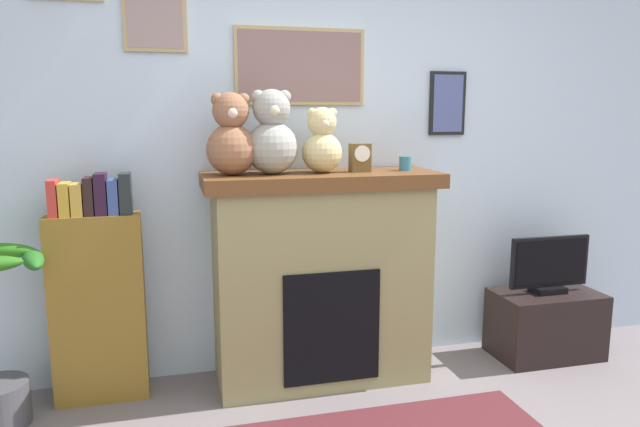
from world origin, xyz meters
TOP-DOWN VIEW (x-y plane):
  - back_wall at (-0.00, 2.00)m, footprint 5.20×0.15m
  - fireplace at (-0.05, 1.70)m, footprint 1.33×0.54m
  - bookshelf at (-1.28, 1.74)m, footprint 0.48×0.16m
  - tv_stand at (1.43, 1.64)m, footprint 0.66×0.40m
  - television at (1.43, 1.64)m, footprint 0.54×0.14m
  - candle_jar at (0.45, 1.68)m, footprint 0.07×0.07m
  - mantel_clock at (0.17, 1.68)m, footprint 0.11×0.08m
  - teddy_bear_brown at (-0.55, 1.68)m, footprint 0.27×0.27m
  - teddy_bear_tan at (-0.33, 1.68)m, footprint 0.28×0.28m
  - teddy_bear_cream at (-0.05, 1.68)m, footprint 0.22×0.22m

SIDE VIEW (x-z plane):
  - tv_stand at x=1.43m, z-range 0.00..0.42m
  - bookshelf at x=-1.28m, z-range -0.04..1.20m
  - television at x=1.43m, z-range 0.41..0.78m
  - fireplace at x=-0.05m, z-range 0.01..1.23m
  - candle_jar at x=0.45m, z-range 1.22..1.31m
  - back_wall at x=0.00m, z-range 0.01..2.61m
  - mantel_clock at x=0.17m, z-range 1.23..1.39m
  - teddy_bear_cream at x=-0.05m, z-range 1.21..1.57m
  - teddy_bear_brown at x=-0.55m, z-range 1.20..1.64m
  - teddy_bear_tan at x=-0.33m, z-range 1.20..1.66m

